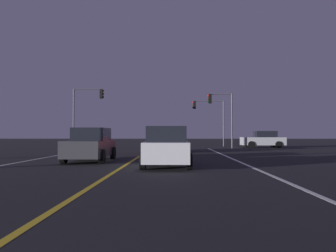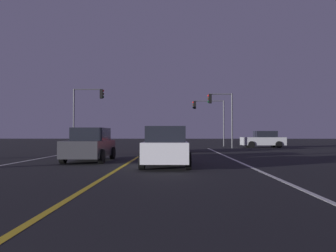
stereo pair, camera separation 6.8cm
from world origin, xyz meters
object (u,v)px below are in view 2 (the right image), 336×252
car_oncoming (90,145)px  car_lead_same_lane (166,147)px  car_crossing_side (263,140)px  traffic_light_near_right (220,108)px  traffic_light_far_right (208,112)px  traffic_light_near_left (88,104)px  car_ahead_far (172,141)px

car_oncoming → car_lead_same_lane: bearing=56.6°
car_oncoming → car_crossing_side: same height
traffic_light_near_right → traffic_light_far_right: size_ratio=1.02×
traffic_light_near_left → traffic_light_far_right: traffic_light_near_left is taller
car_ahead_far → traffic_light_near_right: bearing=-36.2°
car_ahead_far → car_lead_same_lane: (-0.14, -11.59, 0.00)m
car_oncoming → car_lead_same_lane: 4.73m
car_lead_same_lane → traffic_light_near_left: bearing=24.7°
traffic_light_far_right → car_oncoming: bearing=68.7°
car_ahead_far → traffic_light_near_left: size_ratio=0.74×
car_ahead_far → car_lead_same_lane: 11.59m
car_lead_same_lane → traffic_light_near_left: (-8.23, 17.93, 3.49)m
car_lead_same_lane → car_crossing_side: bearing=-25.5°
car_lead_same_lane → car_crossing_side: size_ratio=1.00×
car_crossing_side → traffic_light_near_left: size_ratio=0.74×
car_crossing_side → traffic_light_near_right: size_ratio=0.81×
traffic_light_near_right → traffic_light_near_left: traffic_light_near_left is taller
car_ahead_far → car_oncoming: bearing=155.5°
car_ahead_far → car_lead_same_lane: bearing=179.3°
car_ahead_far → car_lead_same_lane: same height
traffic_light_near_right → traffic_light_near_left: (-13.02, 0.00, 0.38)m
traffic_light_near_right → traffic_light_far_right: 5.54m
car_oncoming → traffic_light_far_right: traffic_light_far_right is taller
traffic_light_near_right → traffic_light_far_right: (-0.63, 5.50, -0.02)m
car_lead_same_lane → traffic_light_far_right: (4.16, 23.43, 3.10)m
car_ahead_far → traffic_light_near_left: bearing=52.9°
car_oncoming → traffic_light_near_left: bearing=-164.4°
car_oncoming → traffic_light_near_right: traffic_light_near_right is taller
car_ahead_far → car_oncoming: size_ratio=1.00×
car_lead_same_lane → traffic_light_near_right: traffic_light_near_right is taller
car_crossing_side → traffic_light_near_left: (-17.62, -1.76, 3.49)m
car_lead_same_lane → traffic_light_far_right: traffic_light_far_right is taller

